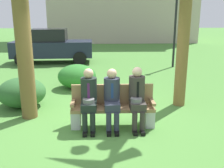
{
  "coord_description": "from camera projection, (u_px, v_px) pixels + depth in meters",
  "views": [
    {
      "loc": [
        0.01,
        -5.57,
        2.39
      ],
      "look_at": [
        0.27,
        0.11,
        0.85
      ],
      "focal_mm": 41.69,
      "sensor_mm": 36.0,
      "label": 1
    }
  ],
  "objects": [
    {
      "name": "shrub_mid_lawn",
      "position": [
        22.0,
        92.0,
        6.84
      ],
      "size": [
        1.24,
        1.14,
        0.78
      ],
      "primitive_type": "ellipsoid",
      "color": "#2F612E",
      "rests_on": "ground"
    },
    {
      "name": "parked_car_near",
      "position": [
        52.0,
        46.0,
        12.92
      ],
      "size": [
        3.94,
        1.8,
        1.68
      ],
      "color": "#1E2338",
      "rests_on": "ground"
    },
    {
      "name": "park_bench",
      "position": [
        113.0,
        107.0,
        5.67
      ],
      "size": [
        1.79,
        0.44,
        0.9
      ],
      "color": "#99754C",
      "rests_on": "ground"
    },
    {
      "name": "shrub_near_bench",
      "position": [
        77.0,
        76.0,
        8.58
      ],
      "size": [
        1.26,
        1.15,
        0.79
      ],
      "primitive_type": "ellipsoid",
      "color": "#2F7B2C",
      "rests_on": "ground"
    },
    {
      "name": "seated_man_right",
      "position": [
        137.0,
        95.0,
        5.49
      ],
      "size": [
        0.34,
        0.72,
        1.32
      ],
      "color": "#38332D",
      "rests_on": "ground"
    },
    {
      "name": "ground_plane",
      "position": [
        101.0,
        121.0,
        5.99
      ],
      "size": [
        80.0,
        80.0,
        0.0
      ],
      "primitive_type": "plane",
      "color": "#4A8237"
    },
    {
      "name": "street_lamp",
      "position": [
        176.0,
        19.0,
        11.51
      ],
      "size": [
        0.24,
        0.24,
        3.53
      ],
      "color": "black",
      "rests_on": "ground"
    },
    {
      "name": "seated_man_middle",
      "position": [
        112.0,
        96.0,
        5.47
      ],
      "size": [
        0.34,
        0.72,
        1.28
      ],
      "color": "#2D3342",
      "rests_on": "ground"
    },
    {
      "name": "seated_man_left",
      "position": [
        89.0,
        96.0,
        5.44
      ],
      "size": [
        0.34,
        0.72,
        1.29
      ],
      "color": "#1E2823",
      "rests_on": "ground"
    }
  ]
}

